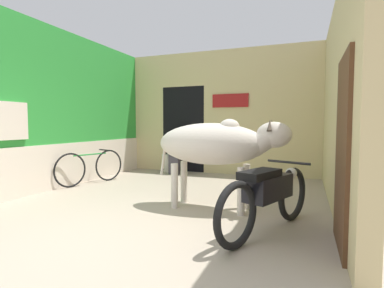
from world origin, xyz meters
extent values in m
plane|color=tan|center=(0.00, 0.00, 0.00)|extent=(30.00, 30.00, 0.00)
cube|color=green|center=(-2.61, 2.55, 1.61)|extent=(0.18, 5.09, 3.22)
cube|color=silver|center=(-2.51, 2.55, 0.45)|extent=(0.03, 5.09, 0.90)
cube|color=silver|center=(-2.49, 1.12, 1.35)|extent=(0.08, 0.56, 0.64)
cube|color=#D1BC84|center=(0.00, 5.18, 2.78)|extent=(5.04, 0.18, 0.90)
cube|color=#D1BC84|center=(-2.08, 5.18, 1.16)|extent=(0.89, 0.18, 2.33)
cube|color=#D1BC84|center=(1.05, 5.18, 1.16)|extent=(2.94, 0.18, 2.33)
cube|color=black|center=(-1.03, 5.54, 1.16)|extent=(1.21, 0.90, 2.33)
cube|color=maroon|center=(0.30, 5.07, 1.91)|extent=(0.94, 0.03, 0.34)
cube|color=#D1BC84|center=(2.61, 2.55, 1.61)|extent=(0.18, 5.09, 3.22)
cube|color=#51331E|center=(2.51, 0.92, 1.00)|extent=(0.05, 1.00, 2.00)
ellipsoid|color=beige|center=(0.78, 1.85, 1.00)|extent=(1.70, 0.70, 0.64)
ellipsoid|color=beige|center=(1.08, 1.84, 1.26)|extent=(0.31, 0.27, 0.23)
cylinder|color=beige|center=(1.56, 1.84, 1.05)|extent=(0.43, 0.31, 0.42)
ellipsoid|color=beige|center=(1.73, 1.83, 1.15)|extent=(0.50, 0.32, 0.37)
cylinder|color=beige|center=(-0.02, 1.86, 0.78)|extent=(0.13, 0.05, 0.62)
cylinder|color=beige|center=(1.31, 2.02, 0.34)|extent=(0.11, 0.11, 0.69)
cylinder|color=beige|center=(1.30, 1.66, 0.34)|extent=(0.11, 0.11, 0.69)
cylinder|color=beige|center=(0.27, 2.04, 0.34)|extent=(0.11, 0.11, 0.69)
cylinder|color=beige|center=(0.26, 1.67, 0.34)|extent=(0.11, 0.11, 0.69)
cone|color=#473D33|center=(1.68, 1.96, 1.29)|extent=(0.07, 0.14, 0.19)
cone|color=#473D33|center=(1.68, 1.71, 1.29)|extent=(0.07, 0.14, 0.19)
torus|color=black|center=(1.49, 0.49, 0.36)|extent=(0.35, 0.69, 0.72)
torus|color=black|center=(1.99, 1.69, 0.36)|extent=(0.35, 0.69, 0.72)
cube|color=black|center=(1.74, 1.09, 0.55)|extent=(0.53, 0.77, 0.28)
cube|color=black|center=(1.67, 0.91, 0.73)|extent=(0.46, 0.63, 0.09)
cylinder|color=black|center=(1.94, 1.56, 0.80)|extent=(0.55, 0.25, 0.03)
sphere|color=silver|center=(1.97, 1.64, 0.65)|extent=(0.15, 0.15, 0.15)
torus|color=black|center=(-2.36, 2.28, 0.36)|extent=(0.24, 0.69, 0.71)
torus|color=black|center=(-2.09, 3.20, 0.36)|extent=(0.24, 0.69, 0.71)
cylinder|color=green|center=(-2.22, 2.74, 0.64)|extent=(0.25, 0.76, 0.03)
cylinder|color=black|center=(-2.11, 3.11, 0.71)|extent=(0.43, 0.15, 0.03)
cube|color=#3D3842|center=(-1.03, 4.52, 0.24)|extent=(0.27, 0.14, 0.48)
cube|color=#3D3842|center=(-1.03, 4.61, 0.53)|extent=(0.27, 0.32, 0.11)
cube|color=navy|center=(-1.03, 4.68, 0.76)|extent=(0.39, 0.20, 0.47)
sphere|color=tan|center=(-1.03, 4.68, 1.09)|extent=(0.21, 0.21, 0.21)
cylinder|color=beige|center=(-1.36, 4.86, 0.22)|extent=(0.26, 0.26, 0.44)
cylinder|color=beige|center=(-1.36, 4.86, 0.46)|extent=(0.37, 0.37, 0.04)
camera|label=1|loc=(2.15, -2.51, 1.29)|focal=28.00mm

